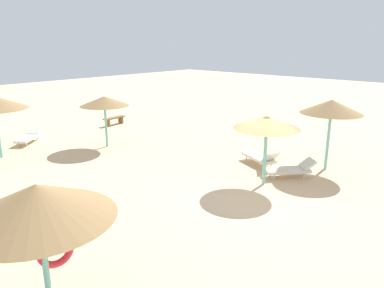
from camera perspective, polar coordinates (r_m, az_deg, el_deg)
ground_plane at (r=13.01m, az=9.91°, el=-7.53°), size 80.00×80.00×0.00m
parasol_0 at (r=13.14m, az=11.59°, el=3.26°), size 2.36×2.36×2.56m
parasol_1 at (r=15.48m, az=20.94°, el=5.43°), size 2.42×2.42×2.88m
parasol_3 at (r=7.06m, az=-22.93°, el=-8.40°), size 2.76×2.76×2.71m
parasol_4 at (r=18.30m, az=-13.51°, el=6.50°), size 2.38×2.38×2.52m
lounger_0 at (r=15.80m, az=10.65°, el=-2.08°), size 1.31×1.97×0.77m
lounger_1 at (r=14.66m, az=15.16°, el=-3.81°), size 1.86×1.71×0.70m
lounger_2 at (r=20.72m, az=-24.13°, el=1.04°), size 1.88×1.72×0.64m
bench_0 at (r=23.47m, az=-12.04°, el=3.78°), size 1.54×0.57×0.49m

